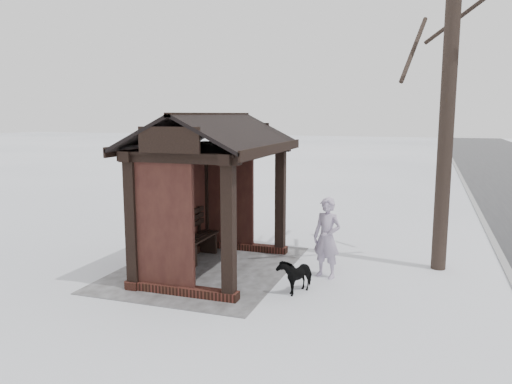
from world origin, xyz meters
TOP-DOWN VIEW (x-y plane):
  - ground at (0.00, 0.00)m, footprint 120.00×120.00m
  - trampled_patch at (0.00, -0.20)m, footprint 4.20×3.20m
  - bus_shelter at (0.00, -0.16)m, footprint 3.60×2.40m
  - pedestrian at (-0.26, 2.17)m, footprint 0.53×0.65m
  - dog at (0.70, 1.82)m, footprint 0.80×0.58m

SIDE VIEW (x-z plane):
  - ground at x=0.00m, z-range 0.00..0.00m
  - trampled_patch at x=0.00m, z-range 0.00..0.02m
  - dog at x=0.70m, z-range 0.00..0.62m
  - pedestrian at x=-0.26m, z-range 0.00..1.53m
  - bus_shelter at x=0.00m, z-range 0.62..3.71m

